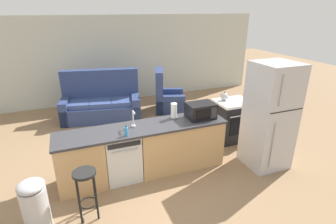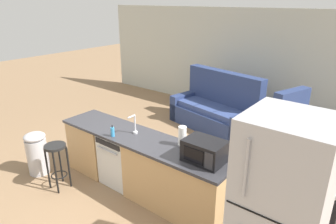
% 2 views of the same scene
% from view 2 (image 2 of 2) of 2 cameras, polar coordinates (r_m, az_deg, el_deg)
% --- Properties ---
extents(ground_plane, '(24.00, 24.00, 0.00)m').
position_cam_2_polar(ground_plane, '(4.94, -6.24, -13.78)').
color(ground_plane, '#896B4C').
extents(wall_back, '(10.00, 0.06, 2.60)m').
position_cam_2_polar(wall_back, '(7.66, 17.82, 8.59)').
color(wall_back, beige).
rests_on(wall_back, ground_plane).
extents(kitchen_counter, '(2.94, 0.66, 0.90)m').
position_cam_2_polar(kitchen_counter, '(4.57, -4.26, -10.55)').
color(kitchen_counter, tan).
rests_on(kitchen_counter, ground_plane).
extents(dishwasher, '(0.58, 0.61, 0.84)m').
position_cam_2_polar(dishwasher, '(4.87, -8.57, -8.60)').
color(dishwasher, silver).
rests_on(dishwasher, ground_plane).
extents(stove_range, '(0.76, 0.68, 0.90)m').
position_cam_2_polar(stove_range, '(4.16, 24.48, -15.61)').
color(stove_range, black).
rests_on(stove_range, ground_plane).
extents(refrigerator, '(0.72, 0.73, 1.94)m').
position_cam_2_polar(refrigerator, '(2.99, 20.24, -18.38)').
color(refrigerator, '#B7B7BC').
rests_on(refrigerator, ground_plane).
extents(microwave, '(0.50, 0.37, 0.28)m').
position_cam_2_polar(microwave, '(3.74, 6.97, -7.36)').
color(microwave, black).
rests_on(microwave, kitchen_counter).
extents(sink_faucet, '(0.07, 0.18, 0.30)m').
position_cam_2_polar(sink_faucet, '(4.47, -6.43, -2.57)').
color(sink_faucet, silver).
rests_on(sink_faucet, kitchen_counter).
extents(paper_towel_roll, '(0.14, 0.14, 0.28)m').
position_cam_2_polar(paper_towel_roll, '(4.09, 2.75, -4.67)').
color(paper_towel_roll, '#4C4C51').
rests_on(paper_towel_roll, kitchen_counter).
extents(soap_bottle, '(0.06, 0.06, 0.18)m').
position_cam_2_polar(soap_bottle, '(4.46, -10.51, -3.70)').
color(soap_bottle, '#338CCC').
rests_on(soap_bottle, kitchen_counter).
extents(kettle, '(0.21, 0.17, 0.19)m').
position_cam_2_polar(kettle, '(4.03, 23.83, -7.82)').
color(kettle, '#B2B2B7').
rests_on(kettle, stove_range).
extents(bar_stool, '(0.32, 0.32, 0.74)m').
position_cam_2_polar(bar_stool, '(4.91, -20.47, -8.06)').
color(bar_stool, black).
rests_on(bar_stool, ground_plane).
extents(trash_bin, '(0.35, 0.35, 0.74)m').
position_cam_2_polar(trash_bin, '(5.51, -23.67, -7.09)').
color(trash_bin, '#B7B7BC').
rests_on(trash_bin, ground_plane).
extents(couch, '(2.14, 1.27, 1.27)m').
position_cam_2_polar(couch, '(6.94, 9.26, 0.30)').
color(couch, navy).
rests_on(couch, ground_plane).
extents(armchair, '(1.03, 1.06, 1.20)m').
position_cam_2_polar(armchair, '(6.23, 23.18, -4.09)').
color(armchair, navy).
rests_on(armchair, ground_plane).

